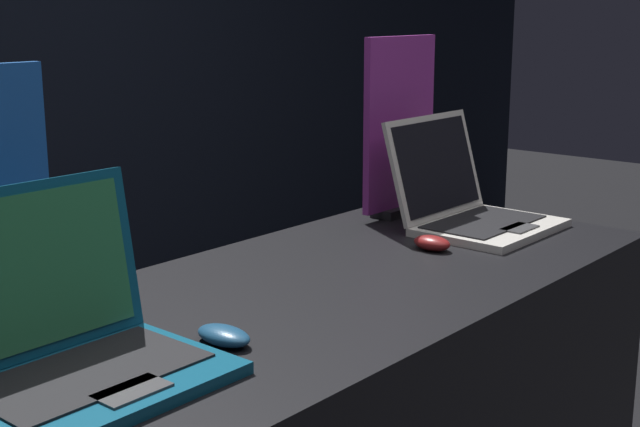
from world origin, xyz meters
TOP-DOWN VIEW (x-y plane):
  - laptop_front at (-0.62, 0.35)m, footprint 0.39×0.33m
  - mouse_front at (-0.37, 0.27)m, footprint 0.06×0.11m
  - laptop_back at (0.62, 0.39)m, footprint 0.37×0.35m
  - mouse_back at (0.37, 0.33)m, footprint 0.06×0.09m
  - promo_stand_back at (0.62, 0.61)m, footprint 0.30×0.07m

SIDE VIEW (x-z plane):
  - mouse_front at x=-0.37m, z-range 0.91..0.94m
  - mouse_back at x=0.37m, z-range 0.91..0.94m
  - laptop_back at x=0.62m, z-range 0.83..1.11m
  - laptop_front at x=-0.62m, z-range 0.83..1.12m
  - promo_stand_back at x=0.62m, z-range 0.90..1.38m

